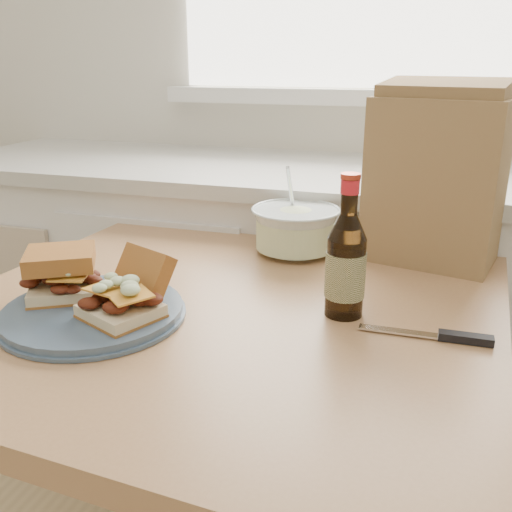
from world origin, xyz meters
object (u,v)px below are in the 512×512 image
(beer_bottle, at_px, (346,264))
(dining_table, at_px, (229,354))
(paper_bag, at_px, (435,182))
(plate, at_px, (93,312))
(coleslaw_bowl, at_px, (295,231))

(beer_bottle, bearing_deg, dining_table, 159.75)
(paper_bag, bearing_deg, plate, -124.90)
(coleslaw_bowl, bearing_deg, paper_bag, 8.62)
(plate, relative_size, beer_bottle, 1.23)
(plate, bearing_deg, coleslaw_bowl, 60.15)
(beer_bottle, height_order, paper_bag, paper_bag)
(plate, distance_m, paper_bag, 0.75)
(plate, relative_size, coleslaw_bowl, 1.52)
(dining_table, bearing_deg, coleslaw_bowl, 83.27)
(paper_bag, bearing_deg, coleslaw_bowl, -157.89)
(plate, xyz_separation_m, coleslaw_bowl, (0.25, 0.44, 0.04))
(dining_table, distance_m, plate, 0.28)
(coleslaw_bowl, xyz_separation_m, paper_bag, (0.29, 0.04, 0.12))
(coleslaw_bowl, distance_m, beer_bottle, 0.34)
(plate, height_order, paper_bag, paper_bag)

